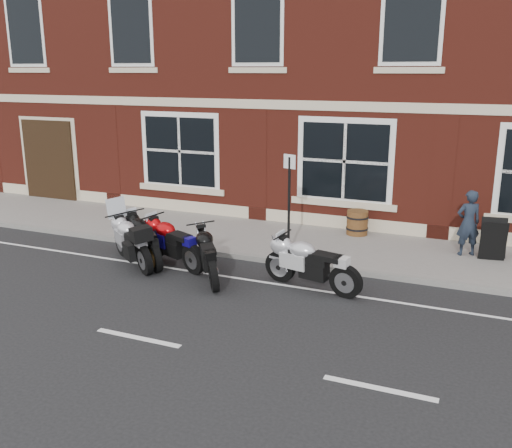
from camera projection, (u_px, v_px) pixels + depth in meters
The scene contains 13 objects.
ground at pixel (219, 279), 12.13m from camera, with size 80.00×80.00×0.00m, color black.
sidewalk at pixel (270, 239), 14.78m from camera, with size 30.00×3.00×0.12m, color slate.
kerb at pixel (246, 257), 13.38m from camera, with size 30.00×0.16×0.12m, color slate.
pub_building at pixel (350, 20), 19.90m from camera, with size 24.00×12.00×12.00m, color maroon.
moto_touring_silver at pixel (133, 239), 12.96m from camera, with size 1.86×1.40×1.44m.
moto_sport_red at pixel (173, 241), 12.90m from camera, with size 2.06×1.03×0.99m.
moto_sport_black at pixel (145, 237), 13.14m from camera, with size 1.81×1.51×1.00m.
moto_sport_silver at pixel (311, 262), 11.48m from camera, with size 2.18×0.63×0.99m.
moto_naked_black at pixel (210, 252), 12.10m from camera, with size 1.36×1.87×0.98m.
pedestrian_left at pixel (468, 223), 13.15m from camera, with size 0.56×0.37×1.55m, color #1A2230.
a_board_sign at pixel (493, 239), 12.93m from camera, with size 0.56×0.37×0.94m, color black, non-canonical shape.
barrel_planter at pixel (357, 223), 14.93m from camera, with size 0.58×0.58×0.64m.
parking_sign at pixel (289, 196), 13.26m from camera, with size 0.32×0.12×2.32m.
Camera 1 is at (5.17, -10.20, 4.30)m, focal length 40.00 mm.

